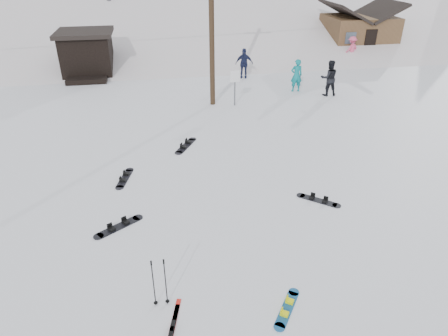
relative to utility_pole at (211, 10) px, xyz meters
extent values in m
plane|color=white|center=(-2.00, -14.00, -4.68)|extent=(200.00, 200.00, 0.00)
cube|color=silver|center=(-2.00, 41.00, -16.68)|extent=(60.00, 85.24, 65.97)
cube|color=white|center=(36.00, 36.00, -15.68)|extent=(45.66, 93.98, 54.59)
cylinder|color=#3A2819|center=(0.00, 0.00, -0.18)|extent=(0.26, 0.26, 9.00)
cylinder|color=#595B60|center=(1.10, -0.40, -3.78)|extent=(0.07, 0.07, 1.80)
cube|color=white|center=(1.10, -0.44, -3.13)|extent=(0.50, 0.04, 0.60)
cube|color=black|center=(-7.00, 7.00, -3.43)|extent=(3.00, 3.00, 2.50)
cube|color=black|center=(-7.00, 7.00, -2.06)|extent=(3.40, 3.40, 0.25)
cube|color=black|center=(-7.00, 5.20, -4.53)|extent=(2.40, 1.20, 0.30)
cube|color=brown|center=(13.00, 10.00, -3.33)|extent=(5.00, 4.00, 2.70)
cube|color=black|center=(11.65, 10.00, -1.63)|extent=(2.69, 4.40, 1.43)
cube|color=black|center=(14.35, 10.00, -1.63)|extent=(2.69, 4.40, 1.43)
cube|color=black|center=(13.00, 7.98, -3.58)|extent=(0.90, 0.06, 1.90)
cube|color=#175C98|center=(-0.41, -13.85, -4.67)|extent=(0.84, 1.05, 0.02)
cylinder|color=#175C98|center=(-0.09, -13.40, -4.67)|extent=(0.25, 0.25, 0.02)
cylinder|color=#175C98|center=(-0.73, -14.30, -4.67)|extent=(0.25, 0.25, 0.02)
cube|color=#E2E40C|center=(-0.29, -13.69, -4.62)|extent=(0.23, 0.22, 0.07)
cube|color=#E2E40C|center=(-0.52, -14.02, -4.62)|extent=(0.23, 0.22, 0.07)
cube|color=red|center=(-3.06, -14.08, -4.67)|extent=(0.50, 1.59, 0.02)
cube|color=black|center=(-3.06, -14.08, -4.62)|extent=(0.15, 0.30, 0.07)
cube|color=red|center=(-3.01, -13.92, -4.67)|extent=(0.50, 1.59, 0.02)
cube|color=black|center=(-3.01, -13.92, -4.62)|extent=(0.15, 0.30, 0.07)
cylinder|color=black|center=(-3.35, -13.20, -4.04)|extent=(0.03, 0.03, 1.29)
cylinder|color=black|center=(-3.35, -13.20, -4.62)|extent=(0.10, 0.10, 0.01)
cylinder|color=black|center=(-3.35, -13.20, -3.42)|extent=(0.04, 0.04, 0.12)
cylinder|color=black|center=(-3.08, -13.20, -4.04)|extent=(0.03, 0.03, 1.29)
cylinder|color=black|center=(-3.08, -13.20, -4.62)|extent=(0.10, 0.10, 0.01)
cylinder|color=black|center=(-3.08, -13.20, -3.42)|extent=(0.04, 0.04, 0.12)
cube|color=black|center=(-4.35, -10.04, -4.67)|extent=(1.26, 0.98, 0.03)
cylinder|color=black|center=(-3.80, -9.68, -4.67)|extent=(0.30, 0.30, 0.03)
cylinder|color=black|center=(-4.90, -10.40, -4.67)|extent=(0.30, 0.30, 0.03)
cube|color=black|center=(-4.15, -9.91, -4.61)|extent=(0.25, 0.27, 0.09)
cube|color=black|center=(-4.55, -10.17, -4.61)|extent=(0.25, 0.27, 0.09)
cube|color=black|center=(-4.29, -7.18, -4.67)|extent=(0.59, 1.29, 0.03)
cylinder|color=black|center=(-4.13, -6.57, -4.67)|extent=(0.29, 0.29, 0.03)
cylinder|color=black|center=(-4.44, -7.79, -4.67)|extent=(0.29, 0.29, 0.03)
cube|color=black|center=(-4.23, -6.96, -4.61)|extent=(0.24, 0.20, 0.08)
cube|color=black|center=(-4.34, -7.40, -4.61)|extent=(0.24, 0.20, 0.08)
cube|color=black|center=(1.99, -9.75, -4.67)|extent=(1.10, 0.99, 0.02)
cylinder|color=black|center=(2.46, -10.13, -4.67)|extent=(0.28, 0.28, 0.02)
cylinder|color=black|center=(1.53, -9.36, -4.67)|extent=(0.28, 0.28, 0.02)
cube|color=black|center=(2.16, -9.89, -4.62)|extent=(0.24, 0.25, 0.08)
cube|color=black|center=(1.83, -9.61, -4.62)|extent=(0.24, 0.25, 0.08)
cube|color=black|center=(-1.88, -4.89, -4.67)|extent=(0.97, 1.36, 0.03)
cylinder|color=black|center=(-1.54, -4.28, -4.67)|extent=(0.32, 0.32, 0.03)
cylinder|color=black|center=(-2.23, -5.49, -4.67)|extent=(0.32, 0.32, 0.03)
cube|color=black|center=(-1.76, -4.67, -4.61)|extent=(0.28, 0.26, 0.09)
cube|color=black|center=(-2.01, -5.10, -4.61)|extent=(0.28, 0.26, 0.09)
imported|color=#0C7B81|center=(5.00, 1.30, -3.76)|extent=(0.68, 0.45, 1.84)
imported|color=black|center=(6.53, 0.30, -3.71)|extent=(1.01, 0.82, 1.94)
imported|color=#E6517A|center=(11.27, 7.34, -3.81)|extent=(1.29, 1.06, 1.73)
imported|color=#1A2041|center=(2.67, 4.39, -3.76)|extent=(1.15, 0.64, 1.85)
camera|label=1|loc=(-2.95, -19.91, 2.54)|focal=32.00mm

